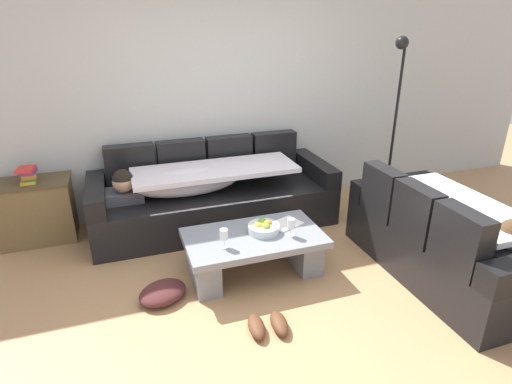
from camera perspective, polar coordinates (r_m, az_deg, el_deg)
ground_plane at (r=3.43m, az=4.08°, el=-15.52°), size 14.00×14.00×0.00m
back_wall at (r=4.80m, az=-5.71°, el=13.42°), size 9.00×0.10×2.70m
couch_along_wall at (r=4.55m, az=-6.31°, el=-0.60°), size 2.57×0.92×0.88m
couch_near_window at (r=4.00m, az=24.56°, el=-6.00°), size 0.92×1.78×0.88m
coffee_table at (r=3.70m, az=-0.30°, el=-7.82°), size 1.20×0.68×0.38m
fruit_bowl at (r=3.66m, az=1.06°, el=-4.91°), size 0.28×0.28×0.10m
wine_glass_near_left at (r=3.40m, az=-4.42°, el=-5.91°), size 0.07×0.07×0.17m
wine_glass_near_right at (r=3.57m, az=4.83°, el=-4.42°), size 0.07×0.07×0.17m
open_magazine at (r=3.82m, az=4.10°, el=-4.37°), size 0.34×0.30×0.01m
side_cabinet at (r=4.75m, az=-27.89°, el=-2.31°), size 0.72×0.44×0.64m
book_stack_on_cabinet at (r=4.61m, az=-28.80°, el=2.10°), size 0.18×0.21×0.14m
floor_lamp at (r=5.08m, az=18.50°, el=10.21°), size 0.33×0.31×1.95m
pair_of_shoes at (r=3.20m, az=1.64°, el=-17.77°), size 0.32×0.30×0.09m
crumpled_garment at (r=3.56m, az=-12.68°, el=-13.30°), size 0.50×0.47×0.12m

